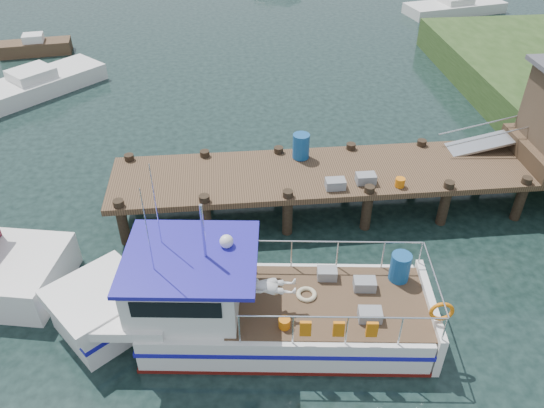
{
  "coord_description": "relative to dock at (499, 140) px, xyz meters",
  "views": [
    {
      "loc": [
        -2.24,
        -14.19,
        10.65
      ],
      "look_at": [
        -1.0,
        -1.5,
        1.3
      ],
      "focal_mm": 35.0,
      "sensor_mm": 36.0,
      "label": 1
    }
  ],
  "objects": [
    {
      "name": "ground_plane",
      "position": [
        -6.51,
        -0.01,
        -2.24
      ],
      "size": [
        160.0,
        160.0,
        0.0
      ],
      "primitive_type": "plane",
      "color": "black"
    },
    {
      "name": "dock",
      "position": [
        0.0,
        0.0,
        0.0
      ],
      "size": [
        16.6,
        3.0,
        4.78
      ],
      "color": "#473322",
      "rests_on": "ground"
    },
    {
      "name": "lobster_boat",
      "position": [
        -8.73,
        -5.09,
        -1.39
      ],
      "size": [
        9.81,
        3.77,
        4.72
      ],
      "rotation": [
        0.0,
        0.0,
        -0.11
      ],
      "color": "silver",
      "rests_on": "ground"
    },
    {
      "name": "moored_rowboat",
      "position": [
        -18.95,
        15.58,
        -1.84
      ],
      "size": [
        3.88,
        1.77,
        1.09
      ],
      "rotation": [
        0.0,
        0.0,
        -0.39
      ],
      "color": "#473322",
      "rests_on": "ground"
    },
    {
      "name": "moored_a",
      "position": [
        -17.62,
        10.21,
        -1.79
      ],
      "size": [
        6.25,
        6.14,
        1.2
      ],
      "rotation": [
        0.0,
        0.0,
        0.42
      ],
      "color": "silver",
      "rests_on": "ground"
    },
    {
      "name": "moored_c",
      "position": [
        6.9,
        20.66,
        -1.85
      ],
      "size": [
        6.97,
        3.63,
        1.05
      ],
      "rotation": [
        0.0,
        0.0,
        0.04
      ],
      "color": "silver",
      "rests_on": "ground"
    }
  ]
}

